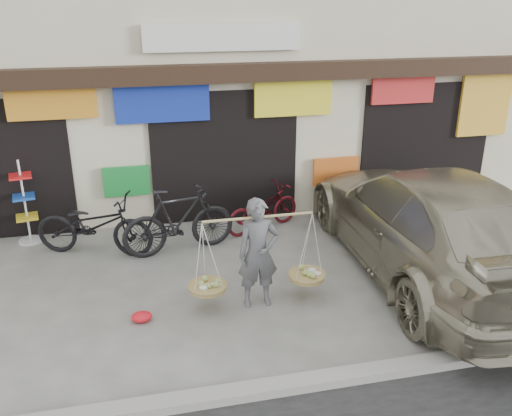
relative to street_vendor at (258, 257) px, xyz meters
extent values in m
plane|color=gray|center=(0.11, 0.01, -0.79)|extent=(70.00, 70.00, 0.00)
cube|color=gray|center=(0.11, -1.99, -0.73)|extent=(70.00, 0.25, 0.12)
cube|color=beige|center=(0.11, 6.51, 2.71)|extent=(14.00, 6.00, 7.00)
cube|color=black|center=(0.11, 3.36, 2.26)|extent=(14.00, 0.35, 0.35)
cube|color=black|center=(0.11, 3.76, 0.56)|extent=(3.00, 0.60, 2.70)
cube|color=black|center=(4.61, 3.76, 0.56)|extent=(3.00, 0.60, 2.70)
cube|color=orange|center=(-3.09, 3.43, 1.81)|extent=(1.60, 0.08, 0.60)
cube|color=#162EA7|center=(-1.09, 3.43, 1.71)|extent=(1.80, 0.08, 0.70)
cube|color=yellow|center=(1.51, 3.43, 1.71)|extent=(1.60, 0.08, 0.70)
cube|color=red|center=(3.91, 3.43, 1.81)|extent=(1.40, 0.08, 0.60)
cube|color=gold|center=(5.91, 3.43, 1.41)|extent=(1.20, 0.08, 1.40)
cube|color=#198B35|center=(-1.89, 3.43, 0.21)|extent=(0.90, 0.08, 0.60)
cube|color=orange|center=(2.51, 3.43, 0.11)|extent=(1.00, 0.08, 0.60)
cube|color=white|center=(0.11, 3.43, 2.91)|extent=(3.00, 0.08, 0.50)
imported|color=slate|center=(0.00, 0.00, 0.06)|extent=(0.63, 0.41, 1.71)
cylinder|color=tan|center=(0.00, 0.00, 0.65)|extent=(1.65, 0.04, 0.04)
cylinder|color=tan|center=(-0.77, 0.00, -0.41)|extent=(0.56, 0.56, 0.07)
ellipsoid|color=#A5BF66|center=(-0.77, 0.00, -0.35)|extent=(0.39, 0.39, 0.10)
cylinder|color=tan|center=(0.77, 0.00, -0.41)|extent=(0.56, 0.56, 0.07)
ellipsoid|color=#A5BF66|center=(0.77, 0.00, -0.35)|extent=(0.39, 0.39, 0.10)
imported|color=black|center=(-2.50, 2.34, -0.22)|extent=(2.30, 1.44, 1.14)
imported|color=black|center=(-1.00, 2.09, -0.17)|extent=(2.16, 0.97, 1.26)
imported|color=#560E16|center=(0.73, 2.75, -0.34)|extent=(1.83, 1.27, 0.91)
imported|color=#A49C84|center=(3.04, 0.44, 0.11)|extent=(2.70, 6.31, 1.81)
cube|color=black|center=(3.12, 3.40, -0.24)|extent=(1.70, 0.14, 0.45)
cube|color=silver|center=(3.12, 3.48, -0.34)|extent=(0.45, 0.03, 0.12)
cylinder|color=silver|center=(-3.78, 3.17, -0.77)|extent=(0.45, 0.45, 0.04)
cylinder|color=silver|center=(-3.78, 3.17, 0.03)|extent=(0.04, 0.04, 1.64)
cube|color=yellow|center=(-3.78, 3.17, -0.28)|extent=(0.45, 0.45, 0.04)
cube|color=#194CB2|center=(-3.78, 3.17, 0.13)|extent=(0.45, 0.45, 0.04)
cube|color=red|center=(-3.78, 3.17, 0.54)|extent=(0.45, 0.45, 0.04)
ellipsoid|color=red|center=(-1.77, -0.10, -0.72)|extent=(0.31, 0.25, 0.14)
camera|label=1|loc=(-1.65, -7.06, 3.67)|focal=38.00mm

